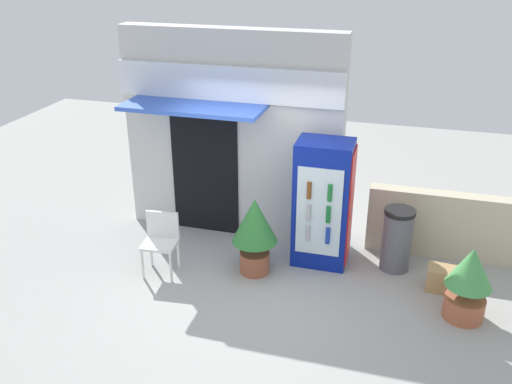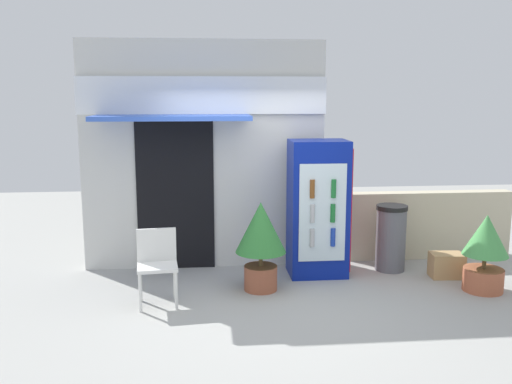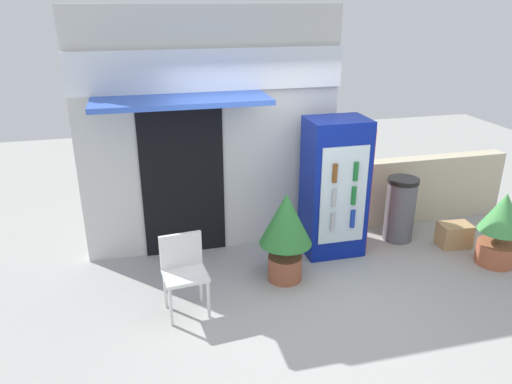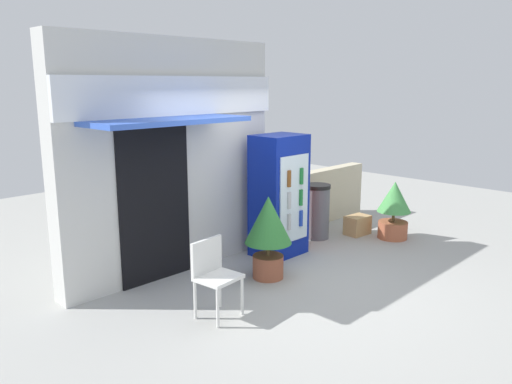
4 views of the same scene
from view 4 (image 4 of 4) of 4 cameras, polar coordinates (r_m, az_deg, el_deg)
ground at (r=6.67m, az=4.47°, el=-10.59°), size 16.00×16.00×0.00m
storefront_building at (r=6.92m, az=-9.54°, el=4.02°), size 3.36×1.08×3.16m
drink_cooler at (r=7.63m, az=2.67°, el=-0.40°), size 0.79×0.64×1.83m
plastic_chair at (r=5.73m, az=-4.82°, el=-8.86°), size 0.49×0.44×0.88m
potted_plant_near_shop at (r=6.73m, az=1.38°, el=-4.09°), size 0.63×0.63×1.12m
potted_plant_curbside at (r=8.78m, az=15.26°, el=-1.62°), size 0.56×0.56×0.97m
trash_bin at (r=8.57m, az=6.90°, el=-2.16°), size 0.43×0.43×0.92m
stone_boundary_wall at (r=9.48m, az=7.12°, el=-0.53°), size 2.45×0.24×1.00m
cardboard_box at (r=8.96m, az=11.34°, el=-3.67°), size 0.45×0.33×0.33m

